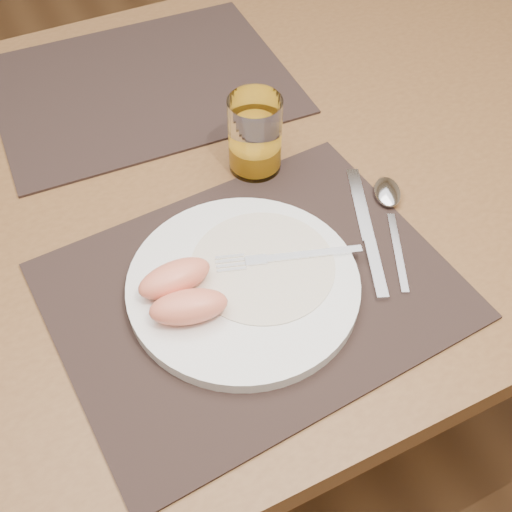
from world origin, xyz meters
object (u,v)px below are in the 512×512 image
object	(u,v)px
knife	(369,240)
juice_glass	(255,138)
table	(202,213)
plate	(243,285)
placemat_near	(253,290)
placemat_far	(142,85)
fork	(276,258)
spoon	(389,200)

from	to	relation	value
knife	juice_glass	distance (m)	0.20
table	juice_glass	xyz separation A→B (m)	(0.07, -0.03, 0.14)
plate	knife	bearing A→B (deg)	-0.67
placemat_near	juice_glass	xyz separation A→B (m)	(0.10, 0.19, 0.05)
placemat_near	juice_glass	distance (m)	0.22
placemat_far	juice_glass	distance (m)	0.26
table	placemat_far	world-z (taller)	placemat_far
fork	juice_glass	bearing A→B (deg)	71.67
spoon	placemat_near	bearing A→B (deg)	-167.66
table	plate	world-z (taller)	plate
placemat_far	juice_glass	size ratio (longest dim) A/B	4.17
placemat_far	placemat_near	bearing A→B (deg)	-92.74
placemat_far	spoon	xyz separation A→B (m)	(0.20, -0.39, 0.01)
placemat_near	placemat_far	distance (m)	0.44
plate	juice_glass	xyz separation A→B (m)	(0.11, 0.19, 0.04)
juice_glass	spoon	bearing A→B (deg)	-49.01
juice_glass	table	bearing A→B (deg)	158.67
placemat_far	table	bearing A→B (deg)	-89.53
table	fork	xyz separation A→B (m)	(0.02, -0.20, 0.11)
table	placemat_near	xyz separation A→B (m)	(-0.02, -0.22, 0.09)
placemat_far	knife	size ratio (longest dim) A/B	2.15
fork	juice_glass	xyz separation A→B (m)	(0.06, 0.17, 0.03)
fork	placemat_near	bearing A→B (deg)	-156.60
table	juice_glass	distance (m)	0.16
juice_glass	plate	bearing A→B (deg)	-119.78
knife	juice_glass	xyz separation A→B (m)	(-0.07, 0.19, 0.05)
fork	spoon	bearing A→B (deg)	9.81
plate	spoon	xyz separation A→B (m)	(0.23, 0.04, -0.00)
placemat_far	fork	size ratio (longest dim) A/B	2.63
fork	knife	distance (m)	0.12
fork	knife	size ratio (longest dim) A/B	0.82
fork	juice_glass	world-z (taller)	juice_glass
placemat_far	juice_glass	xyz separation A→B (m)	(0.08, -0.25, 0.05)
plate	spoon	bearing A→B (deg)	10.59
table	placemat_near	size ratio (longest dim) A/B	3.11
plate	table	bearing A→B (deg)	81.39
table	fork	size ratio (longest dim) A/B	8.18
knife	juice_glass	bearing A→B (deg)	109.09
fork	spoon	size ratio (longest dim) A/B	0.95
plate	knife	distance (m)	0.17
placemat_near	spoon	bearing A→B (deg)	12.34
fork	juice_glass	size ratio (longest dim) A/B	1.59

